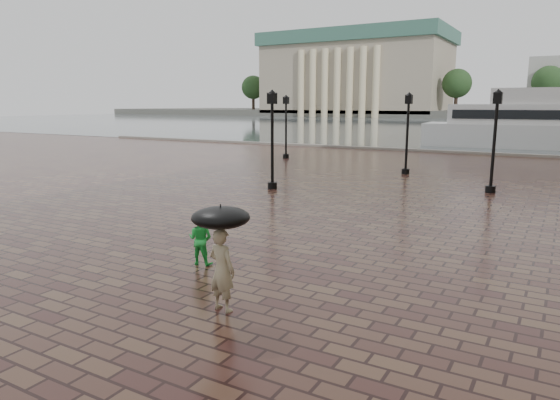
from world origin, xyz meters
name	(u,v)px	position (x,y,z in m)	size (l,w,h in m)	color
ground	(274,270)	(0.00, 0.00, 0.00)	(300.00, 300.00, 0.00)	#371C19
harbour_water	(533,126)	(0.00, 92.00, 0.00)	(240.00, 240.00, 0.00)	#455054
quay_edge	(481,154)	(0.00, 32.00, 0.00)	(80.00, 0.60, 0.30)	slate
far_shore	(548,114)	(0.00, 160.00, 1.00)	(300.00, 60.00, 2.00)	#4C4C47
museum	(356,72)	(-55.00, 144.61, 13.91)	(57.00, 32.50, 26.00)	gray
far_trees	(548,82)	(0.00, 138.00, 9.42)	(188.00, 8.00, 13.50)	#2D2119
street_lamps	(412,133)	(-1.60, 17.60, 2.33)	(21.44, 14.44, 4.40)	black
adult_pedestrian	(222,270)	(0.36, -2.52, 0.81)	(0.59, 0.39, 1.62)	tan
child_pedestrian	(200,239)	(-1.79, -0.50, 0.64)	(0.62, 0.49, 1.28)	green
ferry_near	(555,124)	(4.66, 40.71, 2.17)	(22.26, 6.48, 7.22)	silver
umbrella	(221,218)	(0.36, -2.52, 1.83)	(1.10, 1.10, 1.12)	black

